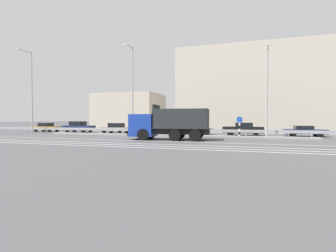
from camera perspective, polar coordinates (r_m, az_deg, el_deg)
ground_plane at (r=27.08m, az=-1.62°, el=-2.52°), size 320.00×320.00×0.00m
lane_strip_0 at (r=22.40m, az=-0.98°, el=-3.35°), size 54.99×0.16×0.01m
lane_strip_1 at (r=20.01m, az=-3.35°, el=-3.94°), size 54.99×0.16×0.01m
lane_strip_2 at (r=18.77m, az=-4.84°, el=-4.30°), size 54.99×0.16×0.01m
lane_strip_3 at (r=17.70m, az=-6.32°, el=-4.66°), size 54.99×0.16×0.01m
median_island at (r=29.11m, az=-0.20°, el=-2.06°), size 30.24×1.10×0.18m
median_guardrail at (r=30.33m, az=0.57°, el=-1.01°), size 54.99×0.09×0.78m
dump_truck at (r=24.26m, az=-1.76°, el=-0.10°), size 7.45×3.19×3.23m
median_road_sign at (r=27.66m, az=15.30°, el=-0.12°), size 0.68×0.16×2.20m
street_lamp_0 at (r=39.43m, az=-27.69°, el=7.22°), size 0.71×2.38×10.85m
street_lamp_1 at (r=30.92m, az=-7.83°, el=8.40°), size 0.70×1.95×10.31m
street_lamp_2 at (r=27.73m, az=20.79°, el=7.74°), size 0.70×2.37×8.91m
parked_car_0 at (r=43.60m, az=-24.96°, el=-0.24°), size 4.12×1.80×1.35m
parked_car_1 at (r=39.92m, az=-18.90°, el=-0.18°), size 4.50×1.96×1.58m
parked_car_2 at (r=36.30m, az=-11.30°, el=-0.44°), size 4.17×2.13×1.37m
parked_car_3 at (r=34.86m, az=-3.91°, el=-0.55°), size 4.38×1.84×1.27m
parked_car_4 at (r=32.55m, az=5.42°, el=-0.61°), size 4.93×2.34×1.40m
parked_car_5 at (r=31.73m, az=16.11°, el=-0.61°), size 4.63×1.93×1.50m
parked_car_6 at (r=32.38m, az=27.54°, el=-0.92°), size 4.31×2.18×1.18m
background_building_0 at (r=50.53m, az=-8.44°, el=3.09°), size 11.76×8.75×6.62m
background_building_1 at (r=42.87m, az=18.96°, el=7.05°), size 22.84×12.47×12.20m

